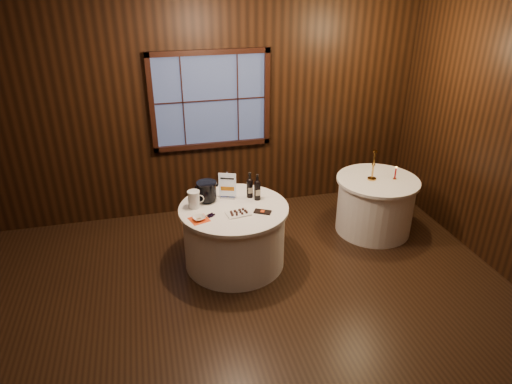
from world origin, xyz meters
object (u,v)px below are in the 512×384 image
object	(u,v)px
port_bottle_left	(250,187)
ice_bucket	(207,191)
chocolate_box	(263,212)
side_table	(375,205)
sign_stand	(228,189)
cracker_bowl	(199,218)
main_table	(234,235)
glass_pitcher	(194,199)
grape_bunch	(211,216)
red_candle	(395,174)
brass_candlestick	(373,169)
port_bottle_right	(257,189)
chocolate_plate	(238,213)

from	to	relation	value
port_bottle_left	ice_bucket	xyz separation A→B (m)	(-0.52, 0.02, -0.01)
chocolate_box	side_table	bearing A→B (deg)	45.93
sign_stand	cracker_bowl	distance (m)	0.61
main_table	side_table	size ratio (longest dim) A/B	1.19
side_table	port_bottle_left	bearing A→B (deg)	-176.83
main_table	sign_stand	bearing A→B (deg)	94.23
chocolate_box	glass_pitcher	distance (m)	0.80
side_table	grape_bunch	size ratio (longest dim) A/B	7.00
main_table	red_candle	xyz separation A→B (m)	(2.21, 0.24, 0.45)
ice_bucket	main_table	bearing A→B (deg)	-39.18
port_bottle_left	brass_candlestick	world-z (taller)	brass_candlestick
cracker_bowl	glass_pitcher	bearing A→B (deg)	92.22
side_table	grape_bunch	distance (m)	2.37
port_bottle_right	glass_pitcher	distance (m)	0.76
side_table	red_candle	size ratio (longest dim) A/B	5.99
brass_candlestick	glass_pitcher	bearing A→B (deg)	-174.95
ice_bucket	grape_bunch	size ratio (longest dim) A/B	1.58
side_table	port_bottle_left	world-z (taller)	port_bottle_left
main_table	cracker_bowl	bearing A→B (deg)	-154.92
grape_bunch	glass_pitcher	xyz separation A→B (m)	(-0.15, 0.27, 0.09)
chocolate_box	glass_pitcher	xyz separation A→B (m)	(-0.73, 0.31, 0.10)
brass_candlestick	chocolate_plate	bearing A→B (deg)	-165.45
side_table	sign_stand	world-z (taller)	sign_stand
port_bottle_right	glass_pitcher	world-z (taller)	port_bottle_right
ice_bucket	grape_bunch	distance (m)	0.41
glass_pitcher	brass_candlestick	size ratio (longest dim) A/B	0.51
chocolate_box	port_bottle_right	bearing A→B (deg)	115.45
ice_bucket	chocolate_plate	distance (m)	0.51
main_table	side_table	distance (m)	2.02
side_table	glass_pitcher	xyz separation A→B (m)	(-2.44, -0.20, 0.49)
chocolate_box	cracker_bowl	distance (m)	0.72
ice_bucket	glass_pitcher	distance (m)	0.21
sign_stand	port_bottle_right	bearing A→B (deg)	0.20
ice_bucket	red_candle	world-z (taller)	ice_bucket
main_table	grape_bunch	world-z (taller)	grape_bunch
main_table	cracker_bowl	distance (m)	0.62
sign_stand	chocolate_plate	size ratio (longest dim) A/B	1.17
main_table	brass_candlestick	bearing A→B (deg)	9.17
grape_bunch	red_candle	size ratio (longest dim) A/B	0.86
cracker_bowl	brass_candlestick	xyz separation A→B (m)	(2.34, 0.51, 0.13)
side_table	chocolate_plate	bearing A→B (deg)	-166.31
main_table	chocolate_box	size ratio (longest dim) A/B	6.65
sign_stand	ice_bucket	xyz separation A→B (m)	(-0.26, -0.02, 0.01)
main_table	chocolate_plate	world-z (taller)	chocolate_plate
ice_bucket	red_candle	distance (m)	2.48
glass_pitcher	chocolate_box	bearing A→B (deg)	-14.12
brass_candlestick	sign_stand	bearing A→B (deg)	-178.11
port_bottle_left	chocolate_plate	bearing A→B (deg)	-123.51
sign_stand	brass_candlestick	world-z (taller)	brass_candlestick
side_table	brass_candlestick	bearing A→B (deg)	174.50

